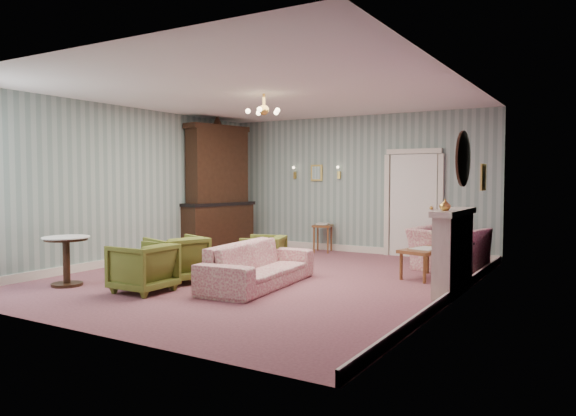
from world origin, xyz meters
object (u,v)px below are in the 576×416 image
Objects in this scene: fireplace at (453,251)px; pedestal_table at (67,261)px; olive_chair_a at (143,265)px; olive_chair_b at (177,257)px; wingback_chair at (448,242)px; olive_chair_c at (263,252)px; coffee_table at (426,263)px; side_table_black at (464,258)px; dresser at (217,185)px; sofa_chintz at (258,257)px.

pedestal_table is at bearing -154.22° from fireplace.
olive_chair_a is 0.54× the size of fireplace.
wingback_chair is at bearing 154.10° from olive_chair_b.
coffee_table is (2.54, 0.82, -0.10)m from olive_chair_c.
fireplace is 1.91× the size of pedestal_table.
wingback_chair is at bearing 149.05° from side_table_black.
pedestal_table is (-1.22, -1.02, -0.03)m from olive_chair_b.
side_table_black is at bearing 136.19° from olive_chair_a.
olive_chair_c is 3.19m from fireplace.
fireplace is (3.18, -0.06, 0.24)m from olive_chair_c.
olive_chair_b is 0.84× the size of coffee_table.
olive_chair_a is 0.26× the size of dresser.
dresser is (-2.93, 2.75, 1.02)m from sofa_chintz.
olive_chair_a reaches higher than olive_chair_c.
pedestal_table is (-4.50, -4.18, -0.13)m from wingback_chair.
olive_chair_b is 1.43× the size of side_table_black.
sofa_chintz reaches higher than olive_chair_b.
olive_chair_a is 1.64m from sofa_chintz.
sofa_chintz is at bearing -135.88° from coffee_table.
sofa_chintz is 2.76m from fireplace.
wingback_chair reaches higher than coffee_table.
pedestal_table is (-5.01, -2.42, -0.21)m from fireplace.
fireplace reaches higher than olive_chair_c.
sofa_chintz is 0.75× the size of dresser.
dresser is (-2.33, 1.70, 1.10)m from olive_chair_c.
wingback_chair is at bearing 106.45° from fireplace.
dresser is 5.43m from side_table_black.
coffee_table is 5.49m from pedestal_table.
wingback_chair is at bearing 42.92° from pedestal_table.
olive_chair_a is at bearing 63.21° from wingback_chair.
coffee_table is (1.94, 1.88, -0.19)m from sofa_chintz.
olive_chair_a reaches higher than pedestal_table.
pedestal_table is at bearing -72.99° from dresser.
sofa_chintz is (0.61, -1.05, 0.08)m from olive_chair_c.
wingback_chair is 5.08m from dresser.
coffee_table is at bearing 0.06° from dresser.
dresser is 5.09m from coffee_table.
side_table_black is (5.30, -0.19, -1.17)m from dresser.
side_table_black is 0.75× the size of pedestal_table.
olive_chair_c is (0.53, 2.23, -0.04)m from olive_chair_a.
side_table_black is at bearing 149.80° from olive_chair_b.
olive_chair_b is 0.56× the size of fireplace.
fireplace is at bearing -7.50° from dresser.
olive_chair_b is 4.55m from wingback_chair.
olive_chair_c is 2.68m from coffee_table.
olive_chair_a is 1.11× the size of olive_chair_c.
olive_chair_b is 4.05m from fireplace.
olive_chair_b is 0.36× the size of sofa_chintz.
wingback_chair reaches higher than sofa_chintz.
fireplace is 2.54× the size of side_table_black.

